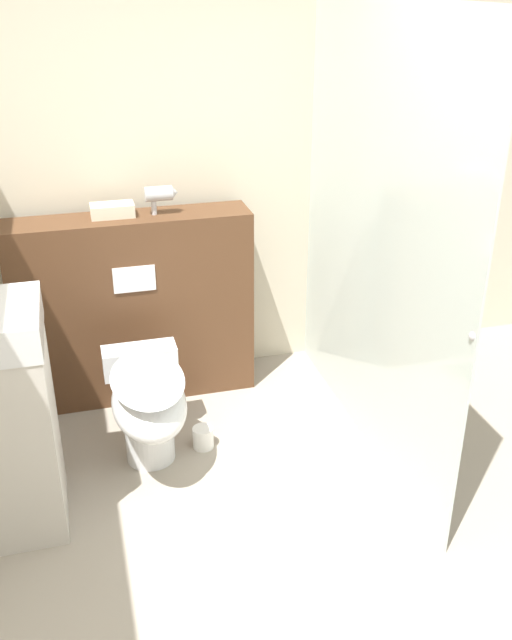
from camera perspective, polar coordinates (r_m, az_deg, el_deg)
The scene contains 8 objects.
ground_plane at distance 2.89m, azimuth 4.74°, elevation -23.69°, with size 12.00×12.00×0.00m, color #9E9384.
wall_back at distance 4.03m, azimuth -4.83°, elevation 12.27°, with size 8.00×0.06×2.50m.
partition_panel at distance 4.00m, azimuth -9.69°, elevation 0.91°, with size 1.30×0.28×1.06m.
shower_glass at distance 3.41m, azimuth 9.50°, elevation 6.04°, with size 0.04×1.84×2.12m.
toilet at distance 3.47m, azimuth -8.63°, elevation -6.64°, with size 0.37×0.70×0.53m.
hair_drier at distance 3.79m, azimuth -7.68°, elevation 9.93°, with size 0.17×0.08×0.15m.
folded_towel at distance 3.81m, azimuth -11.42°, elevation 8.60°, with size 0.22×0.12×0.07m.
spare_toilet_roll at distance 3.71m, azimuth -4.25°, elevation -9.36°, with size 0.11×0.11×0.11m.
Camera 1 is at (-0.70, -1.74, 2.21)m, focal length 40.00 mm.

